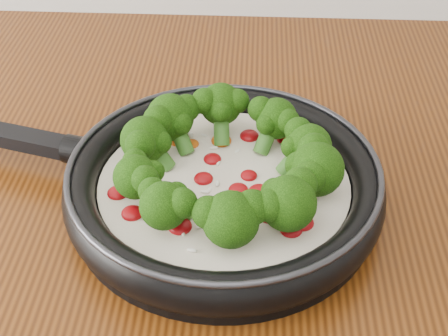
{
  "coord_description": "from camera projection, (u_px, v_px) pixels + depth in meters",
  "views": [
    {
      "loc": [
        0.05,
        0.55,
        1.34
      ],
      "look_at": [
        0.02,
        1.04,
        0.95
      ],
      "focal_mm": 52.38,
      "sensor_mm": 36.0,
      "label": 1
    }
  ],
  "objects": [
    {
      "name": "skillet",
      "position": [
        222.0,
        180.0,
        0.64
      ],
      "size": [
        0.52,
        0.39,
        0.09
      ],
      "color": "black",
      "rests_on": "counter"
    }
  ]
}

